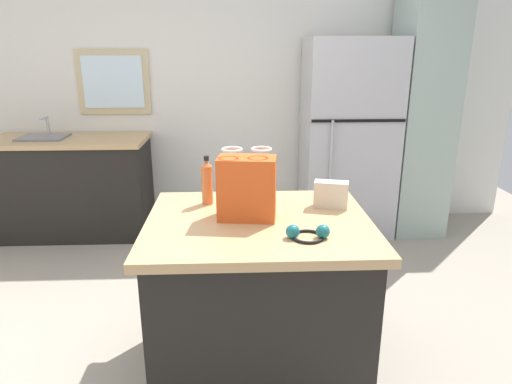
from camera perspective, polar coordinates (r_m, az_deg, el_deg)
The scene contains 10 objects.
ground at distance 2.77m, azimuth -4.19°, elevation -20.19°, with size 6.85×6.85×0.00m, color #9E9384.
back_wall at distance 4.53m, azimuth -4.01°, elevation 13.40°, with size 5.71×0.13×2.72m.
kitchen_island at distance 2.46m, azimuth 0.32°, elevation -12.98°, with size 1.12×0.94×0.88m.
refrigerator at distance 4.32m, azimuth 11.48°, elevation 6.62°, with size 0.82×0.69×1.79m.
tall_cabinet at distance 4.49m, azimuth 20.02°, elevation 9.16°, with size 0.47×0.62×2.22m.
sink_counter at distance 4.57m, azimuth -22.12°, elevation 0.77°, with size 1.42×0.66×1.10m.
shopping_bag at distance 2.24m, azimuth -1.14°, elevation 0.56°, with size 0.30×0.20×0.36m.
small_box at distance 2.45m, azimuth 9.40°, elevation -0.32°, with size 0.18×0.08×0.14m, color beige.
bottle at distance 2.48m, azimuth -6.17°, elevation 1.23°, with size 0.06×0.06×0.27m.
ear_defenders at distance 2.06m, azimuth 6.52°, elevation -5.20°, with size 0.20×0.16×0.06m.
Camera 1 is at (0.09, -2.18, 1.70)m, focal length 31.81 mm.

